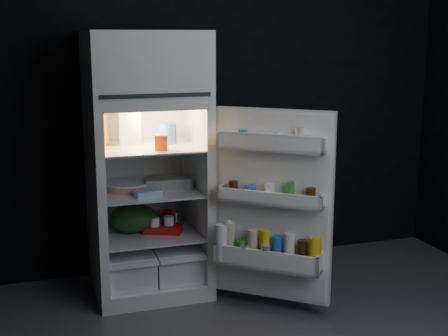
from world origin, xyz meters
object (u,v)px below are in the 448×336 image
object	(u,v)px
fridge_door	(271,210)
egg_carton	(168,183)
yogurt_tray	(163,229)
milk_jug	(131,127)
refrigerator	(146,155)

from	to	relation	value
fridge_door	egg_carton	bearing A→B (deg)	133.19
egg_carton	yogurt_tray	distance (m)	0.31
milk_jug	egg_carton	distance (m)	0.46
fridge_door	yogurt_tray	world-z (taller)	fridge_door
refrigerator	yogurt_tray	size ratio (longest dim) A/B	6.97
refrigerator	milk_jug	xyz separation A→B (m)	(-0.09, 0.04, 0.19)
fridge_door	egg_carton	world-z (taller)	fridge_door
refrigerator	egg_carton	bearing A→B (deg)	-24.26
refrigerator	egg_carton	world-z (taller)	refrigerator
fridge_door	yogurt_tray	size ratio (longest dim) A/B	4.78
fridge_door	milk_jug	xyz separation A→B (m)	(-0.75, 0.66, 0.47)
refrigerator	milk_jug	size ratio (longest dim) A/B	7.42
refrigerator	fridge_door	xyz separation A→B (m)	(0.66, -0.62, -0.28)
refrigerator	yogurt_tray	bearing A→B (deg)	-44.33
milk_jug	yogurt_tray	size ratio (longest dim) A/B	0.94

